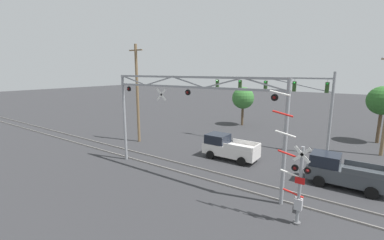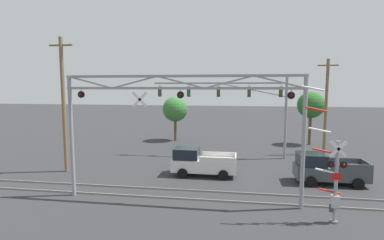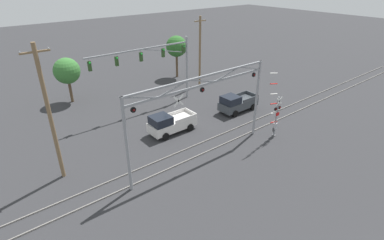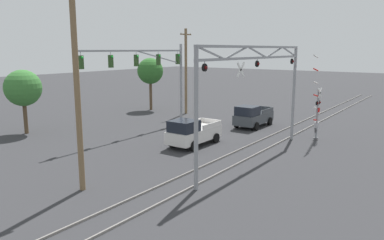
{
  "view_description": "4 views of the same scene",
  "coord_description": "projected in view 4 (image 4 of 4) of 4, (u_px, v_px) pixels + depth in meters",
  "views": [
    {
      "loc": [
        10.01,
        2.29,
        7.38
      ],
      "look_at": [
        -0.66,
        17.5,
        3.81
      ],
      "focal_mm": 24.0,
      "sensor_mm": 36.0,
      "label": 1
    },
    {
      "loc": [
        3.09,
        0.17,
        6.43
      ],
      "look_at": [
        0.22,
        18.71,
        4.32
      ],
      "focal_mm": 28.0,
      "sensor_mm": 36.0,
      "label": 2
    },
    {
      "loc": [
        -13.63,
        0.25,
        13.86
      ],
      "look_at": [
        -0.05,
        17.23,
        3.03
      ],
      "focal_mm": 28.0,
      "sensor_mm": 36.0,
      "label": 3
    },
    {
      "loc": [
        -20.9,
        6.06,
        6.84
      ],
      "look_at": [
        -2.41,
        19.21,
        2.54
      ],
      "focal_mm": 35.0,
      "sensor_mm": 36.0,
      "label": 4
    }
  ],
  "objects": [
    {
      "name": "crossing_gantry",
      "position": [
        257.0,
        79.0,
        22.76
      ],
      "size": [
        13.15,
        0.27,
        7.05
      ],
      "color": "gray",
      "rests_on": "ground_plane"
    },
    {
      "name": "pickup_truck_lead",
      "position": [
        192.0,
        132.0,
        26.84
      ],
      "size": [
        4.61,
        2.13,
        2.0
      ],
      "color": "silver",
      "rests_on": "ground_plane"
    },
    {
      "name": "rail_track_near",
      "position": [
        250.0,
        157.0,
        23.87
      ],
      "size": [
        80.0,
        0.08,
        0.1
      ],
      "primitive_type": "cube",
      "color": "gray",
      "rests_on": "ground_plane"
    },
    {
      "name": "pickup_truck_following",
      "position": [
        252.0,
        116.0,
        33.32
      ],
      "size": [
        4.53,
        2.13,
        2.0
      ],
      "color": "#3D4247",
      "rests_on": "ground_plane"
    },
    {
      "name": "crossing_signal_mast",
      "position": [
        317.0,
        112.0,
        28.49
      ],
      "size": [
        2.15,
        0.35,
        6.48
      ],
      "color": "gray",
      "rests_on": "ground_plane"
    },
    {
      "name": "rail_track_far",
      "position": [
        230.0,
        154.0,
        24.68
      ],
      "size": [
        80.0,
        0.08,
        0.1
      ],
      "primitive_type": "cube",
      "color": "gray",
      "rests_on": "ground_plane"
    },
    {
      "name": "utility_pole_right",
      "position": [
        186.0,
        70.0,
        39.6
      ],
      "size": [
        1.8,
        0.28,
        8.96
      ],
      "color": "brown",
      "rests_on": "ground_plane"
    },
    {
      "name": "traffic_signal_span",
      "position": [
        156.0,
        68.0,
        32.14
      ],
      "size": [
        12.03,
        0.39,
        7.32
      ],
      "color": "gray",
      "rests_on": "ground_plane"
    },
    {
      "name": "background_tree_far_left_verge",
      "position": [
        23.0,
        88.0,
        30.2
      ],
      "size": [
        2.95,
        2.95,
        5.24
      ],
      "color": "brown",
      "rests_on": "ground_plane"
    },
    {
      "name": "background_tree_beyond_span",
      "position": [
        150.0,
        71.0,
        42.19
      ],
      "size": [
        2.92,
        2.92,
        5.89
      ],
      "color": "brown",
      "rests_on": "ground_plane"
    },
    {
      "name": "utility_pole_left",
      "position": [
        77.0,
        86.0,
        17.56
      ],
      "size": [
        1.8,
        0.28,
        10.01
      ],
      "color": "brown",
      "rests_on": "ground_plane"
    }
  ]
}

